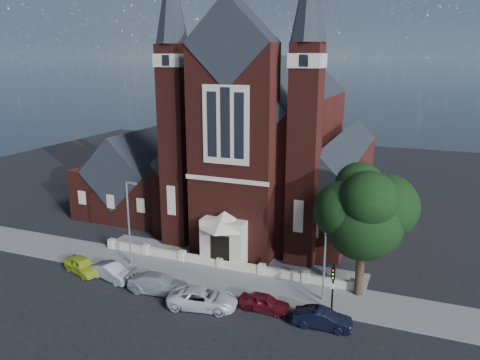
% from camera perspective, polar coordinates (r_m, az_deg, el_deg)
% --- Properties ---
extents(ground, '(120.00, 120.00, 0.00)m').
position_cam_1_polar(ground, '(51.04, 1.53, -6.87)').
color(ground, black).
rests_on(ground, ground).
extents(pavement_strip, '(60.00, 5.00, 0.12)m').
position_cam_1_polar(pavement_strip, '(42.18, -3.52, -11.73)').
color(pavement_strip, slate).
rests_on(pavement_strip, ground).
extents(forecourt_paving, '(26.00, 3.00, 0.14)m').
position_cam_1_polar(forecourt_paving, '(45.47, -1.35, -9.66)').
color(forecourt_paving, slate).
rests_on(forecourt_paving, ground).
extents(forecourt_wall, '(24.00, 0.40, 0.90)m').
position_cam_1_polar(forecourt_wall, '(43.81, -2.39, -10.66)').
color(forecourt_wall, '#B3A88E').
rests_on(forecourt_wall, ground).
extents(church, '(20.01, 34.90, 29.20)m').
position_cam_1_polar(church, '(56.01, 4.40, 3.78)').
color(church, '#461812').
rests_on(church, ground).
extents(parish_hall, '(12.00, 12.20, 10.24)m').
position_cam_1_polar(parish_hall, '(59.37, -12.06, -0.01)').
color(parish_hall, '#461812').
rests_on(parish_hall, ground).
extents(street_tree, '(6.40, 6.60, 10.70)m').
position_cam_1_polar(street_tree, '(37.40, 14.94, -4.20)').
color(street_tree, black).
rests_on(street_tree, ground).
extents(street_lamp_left, '(1.16, 0.22, 8.09)m').
position_cam_1_polar(street_lamp_left, '(43.76, -13.35, -4.59)').
color(street_lamp_left, gray).
rests_on(street_lamp_left, ground).
extents(street_lamp_right, '(1.16, 0.22, 8.09)m').
position_cam_1_polar(street_lamp_right, '(36.97, 10.48, -8.07)').
color(street_lamp_right, gray).
rests_on(street_lamp_right, ground).
extents(traffic_signal, '(0.28, 0.42, 4.00)m').
position_cam_1_polar(traffic_signal, '(36.25, 11.25, -12.10)').
color(traffic_signal, black).
rests_on(traffic_signal, ground).
extents(car_lime_van, '(4.57, 3.03, 1.45)m').
position_cam_1_polar(car_lime_van, '(44.87, -18.67, -9.82)').
color(car_lime_van, '#BCD32A').
rests_on(car_lime_van, ground).
extents(car_silver_a, '(4.50, 2.53, 1.41)m').
position_cam_1_polar(car_silver_a, '(42.87, -15.30, -10.76)').
color(car_silver_a, '#9FA1A7').
rests_on(car_silver_a, ground).
extents(car_silver_b, '(5.45, 2.54, 1.54)m').
position_cam_1_polar(car_silver_b, '(39.88, -9.86, -12.34)').
color(car_silver_b, '#9C9EA3').
rests_on(car_silver_b, ground).
extents(car_white_suv, '(5.78, 3.42, 1.51)m').
position_cam_1_polar(car_white_suv, '(37.29, -4.55, -14.21)').
color(car_white_suv, white).
rests_on(car_white_suv, ground).
extents(car_dark_red, '(3.96, 1.66, 1.34)m').
position_cam_1_polar(car_dark_red, '(36.88, 3.00, -14.68)').
color(car_dark_red, '#570F18').
rests_on(car_dark_red, ground).
extents(car_navy, '(4.26, 1.67, 1.38)m').
position_cam_1_polar(car_navy, '(35.31, 10.03, -16.31)').
color(car_navy, black).
rests_on(car_navy, ground).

